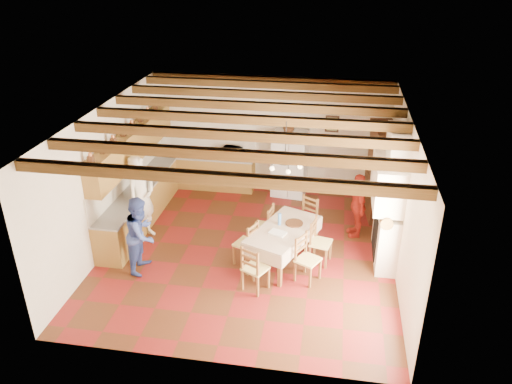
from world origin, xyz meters
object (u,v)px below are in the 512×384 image
hutch (380,172)px  person_woman_blue (141,234)px  refrigerator (290,164)px  chair_end_far (305,219)px  chair_right_far (321,242)px  chair_left_near (246,242)px  microwave (232,152)px  chair_right_near (308,259)px  person_woman_red (358,205)px  chair_left_far (263,226)px  chair_end_near (255,267)px  person_man (142,198)px  dining_table (283,232)px

hutch → person_woman_blue: 5.64m
refrigerator → chair_end_far: 2.29m
chair_end_far → chair_right_far: bearing=-37.9°
chair_left_near → microwave: size_ratio=1.98×
chair_right_near → chair_end_far: (-0.17, 1.57, 0.00)m
person_woman_red → person_woman_blue: bearing=-74.3°
chair_left_far → chair_end_far: size_ratio=1.00×
refrigerator → chair_right_far: bearing=-66.6°
chair_right_far → chair_end_near: size_ratio=1.00×
chair_left_near → chair_left_far: (0.24, 0.72, 0.00)m
chair_left_near → person_woman_blue: bearing=-52.8°
chair_right_near → person_man: size_ratio=0.50×
chair_end_far → person_woman_red: bearing=46.2°
refrigerator → dining_table: (0.20, -3.18, -0.16)m
hutch → dining_table: bearing=-136.4°
chair_end_near → microwave: bearing=-45.1°
chair_right_near → chair_right_far: (0.21, 0.66, 0.00)m
chair_end_far → person_man: (-3.51, -0.53, 0.48)m
dining_table → chair_end_far: size_ratio=2.05×
dining_table → chair_end_far: chair_end_far is taller
dining_table → chair_end_near: 1.11m
chair_right_far → person_woman_blue: 3.57m
chair_left_near → chair_right_near: bearing=95.6°
refrigerator → microwave: refrigerator is taller
refrigerator → person_woman_blue: (-2.51, -3.87, -0.05)m
chair_left_near → chair_end_far: bearing=159.2°
chair_end_near → person_woman_red: (1.89, 2.34, 0.26)m
chair_left_near → chair_end_near: (0.33, -0.83, 0.00)m
refrigerator → person_woman_blue: bearing=-116.7°
person_man → person_woman_blue: bearing=-138.0°
chair_right_far → chair_end_near: same height
hutch → chair_right_near: 3.36m
chair_end_near → person_woman_red: 3.02m
chair_right_near → microwave: size_ratio=1.98×
person_man → person_woman_red: person_man is taller
chair_left_near → chair_left_far: size_ratio=1.00×
hutch → chair_left_far: (-2.50, -1.84, -0.63)m
chair_left_far → person_woman_blue: bearing=-51.5°
hutch → person_woman_red: 1.23m
chair_left_near → microwave: 3.60m
chair_left_near → person_woman_blue: (-1.98, -0.52, 0.31)m
chair_left_far → microwave: microwave is taller
chair_end_far → person_man: size_ratio=0.50×
refrigerator → chair_left_far: (-0.30, -2.63, -0.36)m
chair_right_far → refrigerator: bearing=29.7°
chair_left_far → person_woman_red: bearing=120.8°
chair_right_near → microwave: 4.46m
chair_right_near → chair_end_far: size_ratio=1.00×
chair_left_near → person_man: 2.53m
chair_end_near → chair_left_near: bearing=-40.4°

